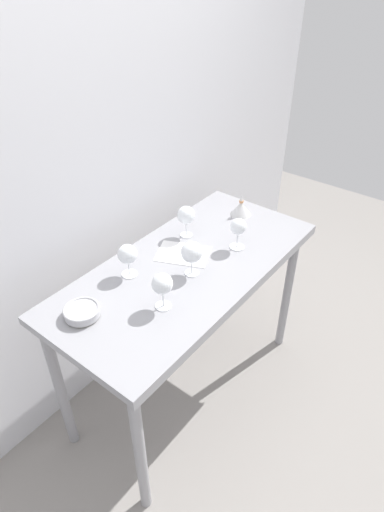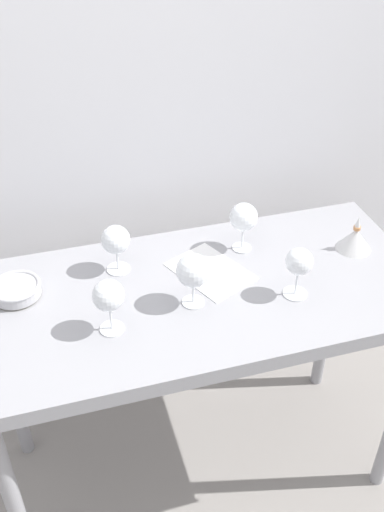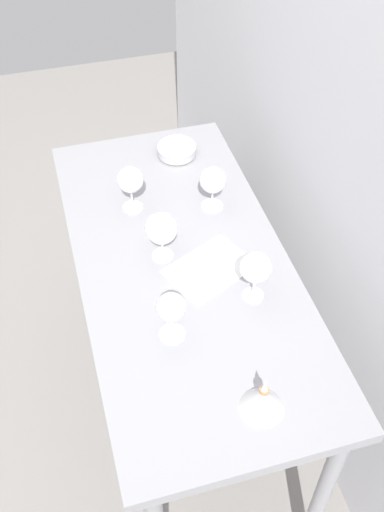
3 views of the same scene
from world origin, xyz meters
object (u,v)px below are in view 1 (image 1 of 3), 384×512
at_px(wine_glass_near_left, 162,285).
at_px(tasting_bowl, 82,312).
at_px(wine_glass_far_right, 186,216).
at_px(decanter_funnel, 241,208).
at_px(tasting_sheet_upper, 183,254).
at_px(wine_glass_near_center, 192,253).
at_px(wine_glass_near_right, 238,228).
at_px(wine_glass_far_left, 128,255).

relative_size(wine_glass_near_left, tasting_bowl, 1.13).
height_order(wine_glass_near_left, tasting_bowl, wine_glass_near_left).
height_order(wine_glass_far_right, decanter_funnel, wine_glass_far_right).
xyz_separation_m(tasting_bowl, decanter_funnel, (1.08, -0.06, 0.01)).
relative_size(tasting_sheet_upper, tasting_bowl, 1.70).
relative_size(wine_glass_near_center, tasting_bowl, 1.14).
bearing_deg(wine_glass_near_left, wine_glass_near_right, -0.41).
bearing_deg(wine_glass_far_right, tasting_bowl, -176.74).
bearing_deg(wine_glass_near_center, wine_glass_far_left, 129.74).
bearing_deg(wine_glass_far_right, tasting_sheet_upper, -146.68).
bearing_deg(wine_glass_far_left, wine_glass_near_left, -104.17).
bearing_deg(wine_glass_near_center, tasting_bowl, 160.36).
xyz_separation_m(wine_glass_far_left, tasting_bowl, (-0.31, -0.04, -0.09)).
relative_size(wine_glass_near_right, tasting_bowl, 1.10).
bearing_deg(wine_glass_far_right, wine_glass_near_center, -136.75).
xyz_separation_m(wine_glass_far_left, tasting_sheet_upper, (0.28, -0.09, -0.11)).
height_order(wine_glass_far_left, wine_glass_near_right, wine_glass_near_right).
relative_size(wine_glass_near_center, wine_glass_near_left, 1.01).
height_order(wine_glass_near_right, decanter_funnel, wine_glass_near_right).
distance_m(wine_glass_far_right, wine_glass_near_left, 0.55).
distance_m(wine_glass_near_center, decanter_funnel, 0.60).
relative_size(wine_glass_near_right, decanter_funnel, 1.30).
height_order(wine_glass_near_center, wine_glass_near_left, wine_glass_near_center).
relative_size(wine_glass_near_right, wine_glass_far_right, 0.96).
relative_size(wine_glass_far_left, tasting_bowl, 1.08).
bearing_deg(wine_glass_far_left, wine_glass_far_right, -0.16).
distance_m(wine_glass_far_right, wine_glass_near_center, 0.32).
xyz_separation_m(wine_glass_far_right, decanter_funnel, (0.35, -0.11, -0.08)).
bearing_deg(wine_glass_far_left, wine_glass_near_center, -50.26).
distance_m(wine_glass_near_left, tasting_bowl, 0.34).
bearing_deg(decanter_funnel, wine_glass_far_left, 172.13).
bearing_deg(tasting_sheet_upper, wine_glass_far_left, 137.05).
height_order(wine_glass_near_center, decanter_funnel, wine_glass_near_center).
relative_size(wine_glass_near_right, wine_glass_near_center, 0.96).
relative_size(wine_glass_far_right, decanter_funnel, 1.35).
relative_size(wine_glass_far_right, tasting_bowl, 1.14).
bearing_deg(wine_glass_near_right, decanter_funnel, 29.65).
relative_size(wine_glass_far_left, decanter_funnel, 1.28).
distance_m(wine_glass_near_right, decanter_funnel, 0.33).
height_order(wine_glass_near_right, wine_glass_near_center, wine_glass_near_center).
distance_m(wine_glass_far_left, decanter_funnel, 0.78).
height_order(wine_glass_near_right, tasting_sheet_upper, wine_glass_near_right).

